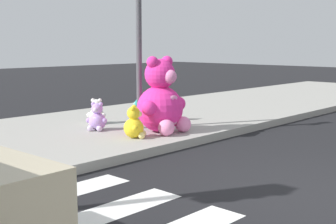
{
  "coord_description": "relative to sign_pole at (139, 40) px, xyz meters",
  "views": [
    {
      "loc": [
        -5.06,
        -2.08,
        1.77
      ],
      "look_at": [
        0.96,
        3.6,
        0.55
      ],
      "focal_mm": 49.32,
      "sensor_mm": 36.0,
      "label": 1
    }
  ],
  "objects": [
    {
      "name": "plush_teal",
      "position": [
        0.42,
        0.45,
        -1.48
      ],
      "size": [
        0.38,
        0.38,
        0.53
      ],
      "color": "teal",
      "rests_on": "sidewalk"
    },
    {
      "name": "plush_yellow",
      "position": [
        -0.72,
        -0.64,
        -1.47
      ],
      "size": [
        0.4,
        0.41,
        0.57
      ],
      "color": "yellow",
      "rests_on": "sidewalk"
    },
    {
      "name": "plush_white",
      "position": [
        -0.27,
        1.0,
        -1.49
      ],
      "size": [
        0.38,
        0.37,
        0.52
      ],
      "color": "white",
      "rests_on": "sidewalk"
    },
    {
      "name": "plush_lavender",
      "position": [
        -0.72,
        0.41,
        -1.48
      ],
      "size": [
        0.39,
        0.37,
        0.54
      ],
      "color": "#B28CD8",
      "rests_on": "sidewalk"
    },
    {
      "name": "plush_pink_large",
      "position": [
        0.01,
        -0.59,
        -1.14
      ],
      "size": [
        1.09,
        0.95,
        1.41
      ],
      "color": "#F22D93",
      "rests_on": "sidewalk"
    },
    {
      "name": "sign_pole",
      "position": [
        0.0,
        0.0,
        0.0
      ],
      "size": [
        0.56,
        0.11,
        3.2
      ],
      "color": "#4C4C51",
      "rests_on": "sidewalk"
    },
    {
      "name": "sidewalk",
      "position": [
        -1.0,
        0.8,
        -1.77
      ],
      "size": [
        28.0,
        4.4,
        0.15
      ],
      "primitive_type": "cube",
      "color": "#9E9B93",
      "rests_on": "ground_plane"
    },
    {
      "name": "plush_brown",
      "position": [
        1.07,
        0.18,
        -1.5
      ],
      "size": [
        0.38,
        0.34,
        0.49
      ],
      "color": "olive",
      "rests_on": "sidewalk"
    }
  ]
}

